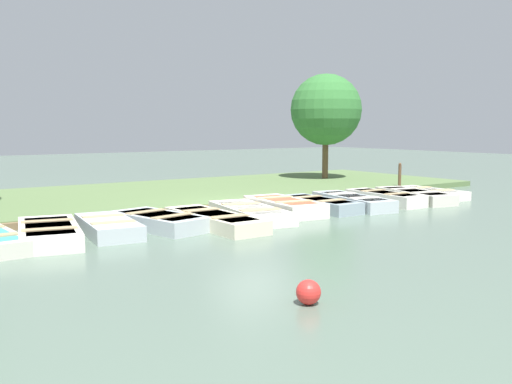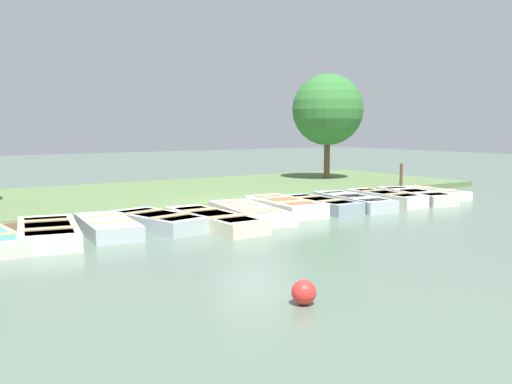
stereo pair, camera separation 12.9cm
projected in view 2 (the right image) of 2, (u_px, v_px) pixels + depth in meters
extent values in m
plane|color=#566B5B|center=(254.00, 212.00, 17.01)|extent=(80.00, 80.00, 0.00)
cube|color=#567042|center=(179.00, 193.00, 21.12)|extent=(8.00, 24.00, 0.21)
cube|color=brown|center=(231.00, 204.00, 18.11)|extent=(1.00, 16.88, 0.18)
cube|color=silver|center=(48.00, 233.00, 12.68)|extent=(3.19, 1.82, 0.37)
cube|color=#4C709E|center=(48.00, 225.00, 12.66)|extent=(2.61, 1.45, 0.03)
cube|color=tan|center=(49.00, 229.00, 12.13)|extent=(0.53, 1.17, 0.03)
cube|color=tan|center=(47.00, 220.00, 13.18)|extent=(0.53, 1.17, 0.03)
cube|color=#B2BCC1|center=(107.00, 227.00, 13.53)|extent=(2.81, 1.40, 0.35)
cube|color=beige|center=(107.00, 220.00, 13.51)|extent=(2.30, 1.10, 0.03)
cube|color=tan|center=(112.00, 222.00, 13.06)|extent=(0.39, 1.02, 0.03)
cube|color=tan|center=(102.00, 216.00, 13.96)|extent=(0.39, 1.02, 0.03)
cube|color=#B2BCC1|center=(159.00, 221.00, 14.26)|extent=(2.94, 1.78, 0.37)
cube|color=beige|center=(158.00, 215.00, 14.24)|extent=(2.40, 1.42, 0.03)
cube|color=tan|center=(171.00, 216.00, 13.88)|extent=(0.51, 1.16, 0.03)
cube|color=tan|center=(146.00, 211.00, 14.59)|extent=(0.51, 1.16, 0.03)
cube|color=beige|center=(214.00, 220.00, 14.52)|extent=(3.56, 1.11, 0.34)
cube|color=#994C33|center=(214.00, 214.00, 14.50)|extent=(2.92, 0.87, 0.03)
cube|color=tan|center=(228.00, 216.00, 13.94)|extent=(0.37, 0.99, 0.03)
cube|color=tan|center=(201.00, 210.00, 15.05)|extent=(0.37, 0.99, 0.03)
cube|color=silver|center=(250.00, 213.00, 15.77)|extent=(3.54, 1.77, 0.33)
cube|color=#6B7F51|center=(250.00, 207.00, 15.76)|extent=(2.89, 1.40, 0.03)
cube|color=tan|center=(260.00, 209.00, 15.17)|extent=(0.52, 1.16, 0.03)
cube|color=tan|center=(241.00, 204.00, 16.34)|extent=(0.52, 1.16, 0.03)
cube|color=silver|center=(284.00, 207.00, 16.73)|extent=(2.99, 1.53, 0.41)
cube|color=#994C33|center=(284.00, 200.00, 16.71)|extent=(2.45, 1.20, 0.03)
cube|color=tan|center=(294.00, 201.00, 16.22)|extent=(0.41, 1.15, 0.03)
cube|color=tan|center=(275.00, 197.00, 17.18)|extent=(0.41, 1.15, 0.03)
cube|color=#8C9EA8|center=(320.00, 205.00, 17.37)|extent=(2.88, 1.04, 0.35)
cube|color=beige|center=(320.00, 199.00, 17.35)|extent=(2.37, 0.82, 0.03)
cube|color=tan|center=(332.00, 200.00, 16.89)|extent=(0.30, 0.94, 0.03)
cube|color=tan|center=(308.00, 197.00, 17.80)|extent=(0.30, 0.94, 0.03)
cube|color=#B2BCC1|center=(353.00, 202.00, 18.00)|extent=(3.37, 1.53, 0.37)
cube|color=#994C33|center=(353.00, 196.00, 17.98)|extent=(2.76, 1.22, 0.03)
cube|color=beige|center=(365.00, 198.00, 17.42)|extent=(0.47, 0.99, 0.03)
cube|color=beige|center=(342.00, 193.00, 18.53)|extent=(0.47, 0.99, 0.03)
cube|color=silver|center=(385.00, 198.00, 18.79)|extent=(2.88, 1.09, 0.39)
cube|color=#4C709E|center=(386.00, 193.00, 18.77)|extent=(2.36, 0.86, 0.03)
cube|color=tan|center=(398.00, 194.00, 18.32)|extent=(0.32, 0.91, 0.03)
cube|color=tan|center=(374.00, 190.00, 19.23)|extent=(0.32, 0.91, 0.03)
cube|color=beige|center=(415.00, 196.00, 19.46)|extent=(3.30, 1.67, 0.36)
cube|color=teal|center=(415.00, 191.00, 19.44)|extent=(2.70, 1.33, 0.03)
cube|color=beige|center=(427.00, 192.00, 18.89)|extent=(0.51, 1.02, 0.03)
cube|color=beige|center=(405.00, 189.00, 19.98)|extent=(0.51, 1.02, 0.03)
cube|color=silver|center=(432.00, 193.00, 20.48)|extent=(2.75, 1.18, 0.30)
cube|color=#6B7F51|center=(432.00, 189.00, 20.47)|extent=(2.26, 0.92, 0.02)
cube|color=tan|center=(443.00, 190.00, 20.03)|extent=(0.33, 0.95, 0.03)
cube|color=tan|center=(421.00, 187.00, 20.90)|extent=(0.33, 0.95, 0.03)
cylinder|color=brown|center=(401.00, 178.00, 22.41)|extent=(0.12, 0.12, 1.05)
sphere|color=brown|center=(402.00, 164.00, 22.34)|extent=(0.11, 0.11, 0.11)
sphere|color=red|center=(304.00, 292.00, 8.15)|extent=(0.36, 0.36, 0.36)
cylinder|color=brown|center=(327.00, 156.00, 25.66)|extent=(0.27, 0.27, 2.42)
sphere|color=#337033|center=(328.00, 110.00, 25.43)|extent=(3.18, 3.18, 3.18)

